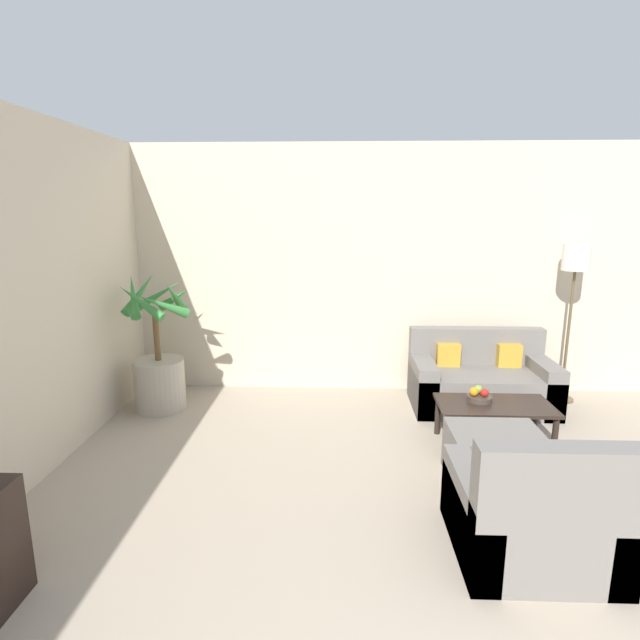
% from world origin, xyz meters
% --- Properties ---
extents(wall_back, '(8.20, 0.06, 2.70)m').
position_xyz_m(wall_back, '(0.00, 6.07, 1.35)').
color(wall_back, beige).
rests_on(wall_back, ground_plane).
extents(potted_palm, '(0.70, 0.77, 1.41)m').
position_xyz_m(potted_palm, '(-2.89, 5.34, 0.46)').
color(potted_palm, '#ADA393').
rests_on(potted_palm, ground_plane).
extents(sofa_loveseat, '(1.41, 0.76, 0.78)m').
position_xyz_m(sofa_loveseat, '(0.40, 5.53, 0.27)').
color(sofa_loveseat, slate).
rests_on(sofa_loveseat, ground_plane).
extents(floor_lamp, '(0.27, 0.27, 1.67)m').
position_xyz_m(floor_lamp, '(1.33, 5.74, 1.39)').
color(floor_lamp, brown).
rests_on(floor_lamp, ground_plane).
extents(coffee_table, '(0.96, 0.51, 0.38)m').
position_xyz_m(coffee_table, '(0.27, 4.64, 0.33)').
color(coffee_table, black).
rests_on(coffee_table, ground_plane).
extents(fruit_bowl, '(0.21, 0.21, 0.04)m').
position_xyz_m(fruit_bowl, '(0.15, 4.70, 0.40)').
color(fruit_bowl, '#42382D').
rests_on(fruit_bowl, coffee_table).
extents(apple_red, '(0.07, 0.07, 0.07)m').
position_xyz_m(apple_red, '(0.19, 4.68, 0.46)').
color(apple_red, red).
rests_on(apple_red, fruit_bowl).
extents(apple_green, '(0.07, 0.07, 0.07)m').
position_xyz_m(apple_green, '(0.16, 4.77, 0.46)').
color(apple_green, olive).
rests_on(apple_green, fruit_bowl).
extents(orange_fruit, '(0.08, 0.08, 0.08)m').
position_xyz_m(orange_fruit, '(0.10, 4.70, 0.46)').
color(orange_fruit, orange).
rests_on(orange_fruit, fruit_bowl).
extents(armchair, '(0.86, 0.81, 0.83)m').
position_xyz_m(armchair, '(0.06, 3.20, 0.26)').
color(armchair, slate).
rests_on(armchair, ground_plane).
extents(ottoman, '(0.67, 0.51, 0.40)m').
position_xyz_m(ottoman, '(0.10, 4.04, 0.20)').
color(ottoman, slate).
rests_on(ottoman, ground_plane).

